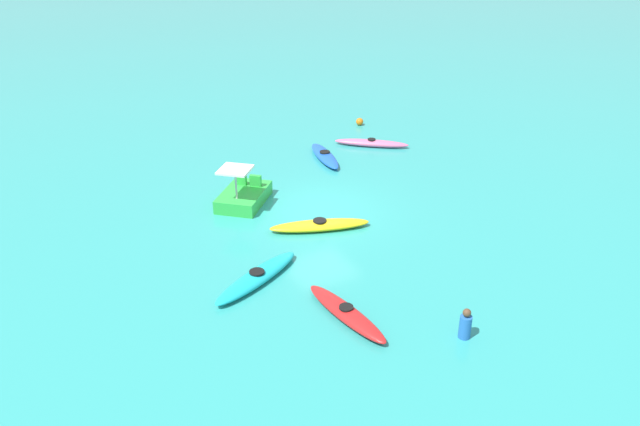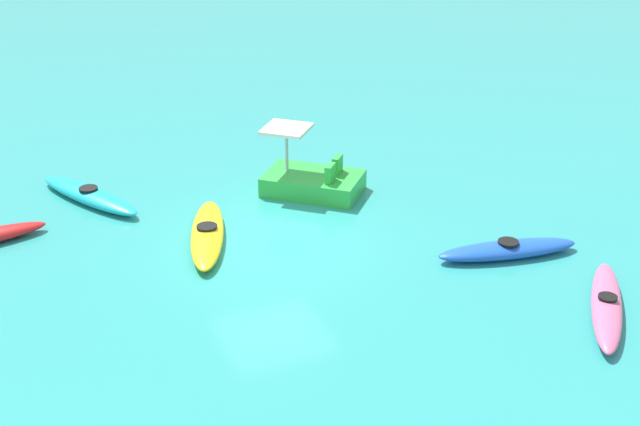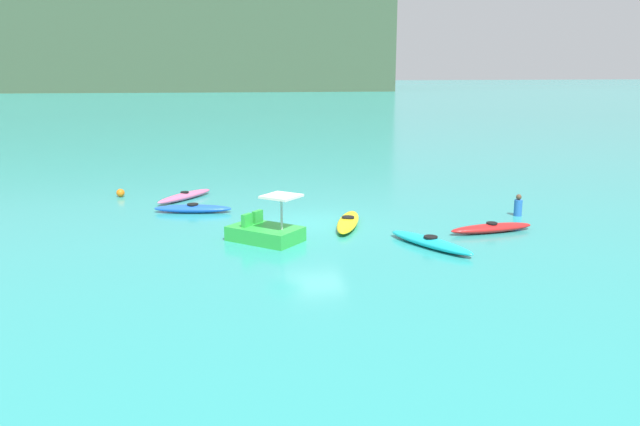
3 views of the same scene
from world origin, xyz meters
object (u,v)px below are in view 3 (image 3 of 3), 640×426
object	(u,v)px
kayak_yellow	(348,222)
kayak_pink	(185,196)
kayak_red	(492,228)
kayak_cyan	(430,242)
kayak_blue	(193,209)
pedal_boat_green	(266,231)
person_near_shore	(518,206)
buoy_orange	(121,193)

from	to	relation	value
kayak_yellow	kayak_pink	bearing A→B (deg)	134.68
kayak_red	kayak_cyan	bearing A→B (deg)	-154.23
kayak_blue	pedal_boat_green	xyz separation A→B (m)	(2.48, -4.93, 0.17)
kayak_pink	kayak_red	bearing A→B (deg)	-36.31
kayak_cyan	person_near_shore	world-z (taller)	person_near_shore
kayak_blue	kayak_cyan	bearing A→B (deg)	-40.92
kayak_pink	person_near_shore	xyz separation A→B (m)	(13.23, -5.83, 0.22)
kayak_red	buoy_orange	world-z (taller)	buoy_orange
pedal_boat_green	person_near_shore	distance (m)	10.54
kayak_blue	kayak_cyan	size ratio (longest dim) A/B	0.93
kayak_yellow	pedal_boat_green	size ratio (longest dim) A/B	1.27
kayak_cyan	buoy_orange	size ratio (longest dim) A/B	9.44
kayak_red	buoy_orange	xyz separation A→B (m)	(-13.93, 9.29, 0.02)
kayak_blue	kayak_pink	bearing A→B (deg)	97.72
kayak_cyan	person_near_shore	bearing A→B (deg)	35.49
kayak_cyan	pedal_boat_green	size ratio (longest dim) A/B	1.27
buoy_orange	person_near_shore	size ratio (longest dim) A/B	0.42
kayak_blue	person_near_shore	xyz separation A→B (m)	(12.86, -3.10, 0.22)
kayak_blue	kayak_cyan	world-z (taller)	same
kayak_blue	pedal_boat_green	distance (m)	5.52
kayak_blue	pedal_boat_green	size ratio (longest dim) A/B	1.18
kayak_red	kayak_cyan	world-z (taller)	same
pedal_boat_green	buoy_orange	xyz separation A→B (m)	(-5.78, 8.86, -0.15)
kayak_red	kayak_pink	size ratio (longest dim) A/B	1.10
kayak_yellow	kayak_pink	xyz separation A→B (m)	(-6.11, 6.18, -0.00)
kayak_cyan	kayak_pink	bearing A→B (deg)	130.71
kayak_blue	person_near_shore	size ratio (longest dim) A/B	3.72
kayak_red	kayak_pink	world-z (taller)	same
kayak_pink	buoy_orange	bearing A→B (deg)	157.61
kayak_red	person_near_shore	size ratio (longest dim) A/B	3.78
kayak_blue	person_near_shore	bearing A→B (deg)	-13.57
kayak_yellow	buoy_orange	size ratio (longest dim) A/B	9.48
kayak_yellow	kayak_cyan	xyz separation A→B (m)	(2.03, -3.28, -0.00)
kayak_blue	buoy_orange	xyz separation A→B (m)	(-3.30, 3.93, 0.02)
kayak_yellow	person_near_shore	size ratio (longest dim) A/B	4.02
kayak_blue	kayak_yellow	xyz separation A→B (m)	(5.74, -3.46, -0.00)
kayak_cyan	kayak_pink	size ratio (longest dim) A/B	1.17
kayak_red	pedal_boat_green	size ratio (longest dim) A/B	1.20
kayak_pink	kayak_cyan	bearing A→B (deg)	-49.29
person_near_shore	kayak_blue	bearing A→B (deg)	166.43
kayak_pink	buoy_orange	distance (m)	3.17
pedal_boat_green	buoy_orange	bearing A→B (deg)	123.12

